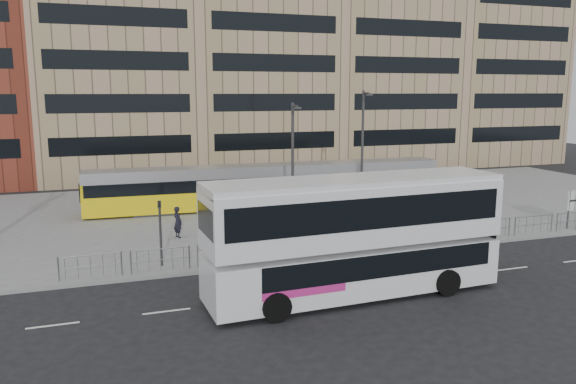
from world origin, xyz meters
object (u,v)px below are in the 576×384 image
object	(u,v)px
traffic_light_west	(160,225)
lamp_post_west	(293,157)
double_decker_bus	(355,233)
tram	(271,185)
ad_panel	(392,226)
pedestrian	(178,222)
lamp_post_east	(363,143)

from	to	relation	value
traffic_light_west	lamp_post_west	size ratio (longest dim) A/B	0.42
double_decker_bus	lamp_post_west	xyz separation A→B (m)	(1.85, 12.74, 1.58)
double_decker_bus	traffic_light_west	world-z (taller)	double_decker_bus
traffic_light_west	tram	bearing A→B (deg)	67.24
ad_panel	pedestrian	bearing A→B (deg)	177.74
pedestrian	lamp_post_west	distance (m)	8.26
ad_panel	lamp_post_east	size ratio (longest dim) A/B	0.20
double_decker_bus	lamp_post_west	bearing A→B (deg)	79.61
ad_panel	traffic_light_west	world-z (taller)	traffic_light_west
tram	double_decker_bus	bearing A→B (deg)	-94.27
tram	traffic_light_west	world-z (taller)	traffic_light_west
tram	lamp_post_east	size ratio (longest dim) A/B	3.12
traffic_light_west	lamp_post_east	bearing A→B (deg)	47.82
double_decker_bus	lamp_post_east	size ratio (longest dim) A/B	1.51
pedestrian	lamp_post_east	size ratio (longest dim) A/B	0.22
pedestrian	traffic_light_west	distance (m)	5.22
traffic_light_west	lamp_post_west	xyz separation A→B (m)	(8.88, 6.63, 2.09)
ad_panel	pedestrian	distance (m)	11.80
ad_panel	lamp_post_east	bearing A→B (deg)	94.42
double_decker_bus	ad_panel	bearing A→B (deg)	47.92
pedestrian	lamp_post_west	xyz separation A→B (m)	(7.42, 1.73, 3.17)
lamp_post_east	lamp_post_west	bearing A→B (deg)	-152.96
tram	lamp_post_east	xyz separation A→B (m)	(6.32, -1.72, 2.94)
lamp_post_west	pedestrian	bearing A→B (deg)	-166.88
lamp_post_west	traffic_light_west	bearing A→B (deg)	-143.27
double_decker_bus	pedestrian	distance (m)	12.44
double_decker_bus	ad_panel	world-z (taller)	double_decker_bus
double_decker_bus	pedestrian	bearing A→B (deg)	114.72
traffic_light_west	lamp_post_east	world-z (taller)	lamp_post_east
double_decker_bus	tram	world-z (taller)	double_decker_bus
tram	pedestrian	world-z (taller)	tram
traffic_light_west	lamp_post_west	distance (m)	11.27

